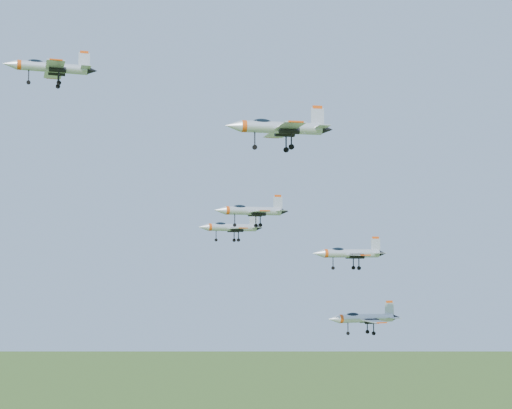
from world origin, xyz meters
TOP-DOWN VIEW (x-y plane):
  - jet_lead at (-25.48, 10.83)m, footprint 13.02×10.99m
  - jet_left_high at (-0.31, -3.03)m, footprint 11.09×9.37m
  - jet_right_high at (-4.70, -16.85)m, footprint 13.51×11.56m
  - jet_left_low at (4.23, 11.05)m, footprint 11.18×9.36m
  - jet_right_low at (9.57, -12.74)m, footprint 10.71×9.12m
  - jet_trail at (20.04, -3.21)m, footprint 12.15×10.29m

SIDE VIEW (x-z plane):
  - jet_trail at x=20.04m, z-range 126.24..129.53m
  - jet_right_low at x=9.57m, z-range 136.49..139.41m
  - jet_left_low at x=4.23m, z-range 140.65..143.64m
  - jet_left_high at x=-0.31m, z-range 142.50..145.49m
  - jet_right_high at x=-4.70m, z-range 151.62..155.33m
  - jet_lead at x=-25.48m, z-range 162.67..166.17m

